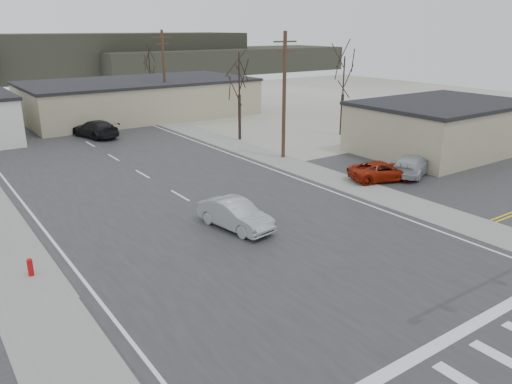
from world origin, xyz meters
TOP-DOWN VIEW (x-y plane):
  - ground at (0.00, 0.00)m, footprint 140.00×140.00m
  - main_road at (0.00, 15.00)m, footprint 18.00×110.00m
  - cross_road at (0.00, 0.00)m, footprint 90.00×10.00m
  - parking_lot at (20.00, 6.00)m, footprint 18.00×20.00m
  - sidewalk_right at (10.60, 20.00)m, footprint 3.00×90.00m
  - fire_hydrant at (-10.20, 8.00)m, footprint 0.24×0.24m
  - building_right_far at (10.00, 44.00)m, footprint 26.30×14.30m
  - building_lot at (24.00, 12.00)m, footprint 14.30×10.30m
  - upole_right_a at (11.50, 18.00)m, footprint 2.20×0.30m
  - upole_right_b at (11.50, 40.00)m, footprint 2.20×0.30m
  - tree_right_mid at (12.50, 26.00)m, footprint 3.74×3.74m
  - tree_right_far at (15.00, 52.00)m, footprint 3.52×3.52m
  - tree_lot at (22.00, 22.00)m, footprint 3.52×3.52m
  - hill_center at (15.00, 96.00)m, footprint 80.00×18.00m
  - hill_right at (50.00, 90.00)m, footprint 60.00×18.00m
  - sedan_crossing at (-0.05, 7.44)m, footprint 2.35×4.84m
  - car_far_a at (1.44, 34.76)m, footprint 3.62×6.07m
  - car_far_b at (-0.88, 59.37)m, footprint 1.85×4.46m
  - car_parked_red at (13.14, 8.88)m, footprint 5.22×3.72m
  - car_parked_silver at (15.94, 8.56)m, footprint 5.52×3.91m

SIDE VIEW (x-z plane):
  - ground at x=0.00m, z-range 0.00..0.00m
  - parking_lot at x=20.00m, z-range 0.00..0.03m
  - cross_road at x=0.00m, z-range 0.00..0.04m
  - main_road at x=0.00m, z-range 0.00..0.05m
  - sidewalk_right at x=10.60m, z-range 0.00..0.06m
  - fire_hydrant at x=-10.20m, z-range 0.02..0.89m
  - car_parked_red at x=13.14m, z-range 0.03..1.36m
  - car_parked_silver at x=15.94m, z-range 0.03..1.52m
  - car_far_b at x=-0.88m, z-range 0.05..1.56m
  - sedan_crossing at x=-0.05m, z-range 0.05..1.57m
  - car_far_a at x=1.44m, z-range 0.05..1.70m
  - building_right_far at x=10.00m, z-range 0.00..4.30m
  - building_lot at x=24.00m, z-range 0.01..4.31m
  - hill_right at x=50.00m, z-range 0.00..5.50m
  - hill_center at x=15.00m, z-range 0.00..9.00m
  - upole_right_a at x=11.50m, z-range 0.22..10.22m
  - upole_right_b at x=11.50m, z-range 0.22..10.22m
  - tree_right_far at x=15.00m, z-range 1.66..9.50m
  - tree_lot at x=22.00m, z-range 1.66..9.50m
  - tree_right_mid at x=12.50m, z-range 1.77..10.10m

